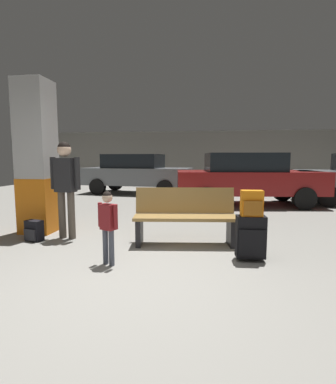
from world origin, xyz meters
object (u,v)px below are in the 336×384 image
(backpack_bright, at_px, (252,204))
(child, at_px, (108,220))
(structural_pillar, at_px, (37,158))
(adult, at_px, (65,179))
(backpack_dark_floor, at_px, (34,231))
(parked_car_far, at_px, (137,173))
(suitcase, at_px, (251,237))
(parked_car_near, at_px, (247,177))
(bench, at_px, (185,216))

(backpack_bright, xyz_separation_m, child, (-1.83, -0.40, -0.18))
(structural_pillar, bearing_deg, backpack_bright, -16.65)
(adult, bearing_deg, backpack_dark_floor, -154.95)
(structural_pillar, relative_size, backpack_dark_floor, 8.08)
(backpack_dark_floor, height_order, parked_car_far, parked_car_far)
(adult, distance_m, parked_car_far, 6.49)
(suitcase, bearing_deg, parked_car_far, 114.50)
(structural_pillar, distance_m, suitcase, 3.96)
(parked_car_near, bearing_deg, backpack_bright, -96.68)
(child, distance_m, backpack_dark_floor, 1.88)
(backpack_bright, bearing_deg, adult, 166.17)
(adult, distance_m, parked_car_near, 5.42)
(suitcase, xyz_separation_m, parked_car_far, (-3.28, 7.20, 0.48))
(bench, height_order, adult, adult)
(child, bearing_deg, parked_car_far, 100.85)
(adult, relative_size, parked_car_far, 0.38)
(bench, xyz_separation_m, adult, (-2.02, 0.05, 0.57))
(suitcase, relative_size, adult, 0.37)
(child, bearing_deg, backpack_dark_floor, 150.44)
(structural_pillar, relative_size, bench, 1.67)
(parked_car_far, bearing_deg, parked_car_near, -31.48)
(structural_pillar, distance_m, backpack_dark_floor, 1.36)
(parked_car_near, bearing_deg, suitcase, -96.68)
(structural_pillar, distance_m, child, 2.49)
(parked_car_near, distance_m, parked_car_far, 4.51)
(adult, bearing_deg, parked_car_near, 49.59)
(child, height_order, parked_car_far, parked_car_far)
(backpack_bright, distance_m, backpack_dark_floor, 3.50)
(structural_pillar, xyz_separation_m, bench, (2.73, -0.42, -0.92))
(adult, xyz_separation_m, parked_car_near, (3.51, 4.12, -0.20))
(bench, xyz_separation_m, backpack_bright, (0.93, -0.67, 0.33))
(backpack_dark_floor, height_order, parked_car_near, parked_car_near)
(suitcase, relative_size, parked_car_near, 0.14)
(suitcase, distance_m, child, 1.89)
(structural_pillar, bearing_deg, backpack_dark_floor, -67.91)
(backpack_dark_floor, distance_m, parked_car_far, 6.73)
(bench, xyz_separation_m, backpack_dark_floor, (-2.49, -0.17, -0.28))
(backpack_bright, bearing_deg, parked_car_far, 114.50)
(suitcase, distance_m, parked_car_near, 4.90)
(parked_car_near, bearing_deg, adult, -130.41)
(suitcase, distance_m, backpack_bright, 0.45)
(bench, distance_m, suitcase, 1.15)
(adult, relative_size, parked_car_near, 0.38)
(bench, bearing_deg, backpack_bright, -35.90)
(backpack_bright, xyz_separation_m, parked_car_far, (-3.28, 7.20, 0.03))
(structural_pillar, xyz_separation_m, backpack_bright, (3.66, -1.09, -0.59))
(child, distance_m, parked_car_far, 7.74)
(suitcase, relative_size, parked_car_far, 0.14)
(structural_pillar, bearing_deg, bench, -8.82)
(child, bearing_deg, backpack_bright, 12.37)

